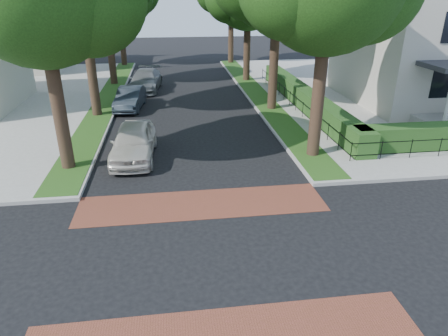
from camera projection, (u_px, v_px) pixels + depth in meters
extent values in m
plane|color=black|center=(211.00, 257.00, 11.74)|extent=(120.00, 120.00, 0.00)
cube|color=gray|center=(433.00, 89.00, 31.25)|extent=(30.00, 30.00, 0.15)
cube|color=brown|center=(202.00, 204.00, 14.64)|extent=(9.00, 2.20, 0.01)
cube|color=#1C4714|center=(257.00, 93.00, 29.61)|extent=(1.60, 29.80, 0.02)
cube|color=#1C4714|center=(108.00, 98.00, 28.30)|extent=(1.60, 29.80, 0.02)
cylinder|color=black|center=(320.00, 75.00, 17.17)|extent=(0.56, 0.56, 7.35)
cylinder|color=black|center=(275.00, 47.00, 24.34)|extent=(0.56, 0.56, 7.70)
cylinder|color=black|center=(247.00, 39.00, 32.69)|extent=(0.56, 0.56, 6.65)
cylinder|color=black|center=(231.00, 27.00, 40.76)|extent=(0.56, 0.56, 7.00)
cylinder|color=black|center=(55.00, 87.00, 15.92)|extent=(0.56, 0.56, 7.00)
cylinder|color=black|center=(88.00, 47.00, 22.94)|extent=(0.56, 0.56, 8.05)
cylinder|color=black|center=(110.00, 40.00, 31.32)|extent=(0.56, 0.56, 6.86)
cylinder|color=black|center=(121.00, 28.00, 39.41)|extent=(0.56, 0.56, 7.14)
cube|color=#224417|center=(305.00, 98.00, 25.93)|extent=(1.00, 18.00, 1.20)
cube|color=#BDB6A9|center=(446.00, 39.00, 26.63)|extent=(12.00, 10.00, 8.00)
cube|color=#BDB6A9|center=(11.00, 34.00, 37.43)|extent=(9.00, 8.00, 6.50)
imported|color=beige|center=(134.00, 142.00, 18.34)|extent=(2.06, 4.79, 1.61)
imported|color=#212A32|center=(130.00, 98.00, 26.09)|extent=(1.94, 4.37, 1.39)
imported|color=slate|center=(146.00, 80.00, 30.95)|extent=(2.75, 5.51, 1.54)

